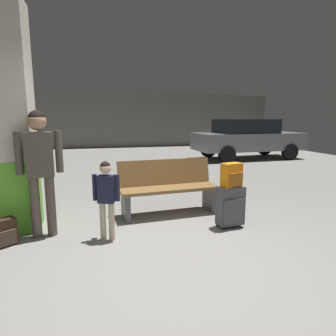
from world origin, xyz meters
TOP-DOWN VIEW (x-y plane):
  - ground_plane at (0.00, 4.00)m, footprint 18.00×18.00m
  - garage_back_wall at (0.00, 12.86)m, footprint 18.00×0.12m
  - structural_pillar at (-1.93, 1.64)m, footprint 0.57×0.57m
  - bench at (0.31, 1.76)m, footprint 1.63×0.64m
  - suitcase at (1.04, 0.94)m, footprint 0.40×0.26m
  - backpack_bright at (1.04, 0.94)m, footprint 0.31×0.25m
  - child at (-0.71, 0.92)m, footprint 0.34×0.25m
  - adult at (-1.53, 1.26)m, footprint 0.57×0.24m
  - backpack_dark_floor at (-1.97, 1.06)m, footprint 0.32×0.31m
  - parked_car_side at (4.89, 7.37)m, footprint 4.16×1.91m

SIDE VIEW (x-z plane):
  - ground_plane at x=0.00m, z-range -0.10..0.00m
  - backpack_dark_floor at x=-1.97m, z-range 0.00..0.34m
  - suitcase at x=1.04m, z-range 0.02..0.62m
  - bench at x=0.31m, z-range 0.00..0.88m
  - child at x=-0.71m, z-range 0.12..1.16m
  - backpack_bright at x=1.04m, z-range 0.60..0.94m
  - parked_car_side at x=4.89m, z-range 0.05..1.56m
  - adult at x=-1.53m, z-range 0.20..1.87m
  - garage_back_wall at x=0.00m, z-range 0.00..2.80m
  - structural_pillar at x=-1.93m, z-range -0.01..3.08m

